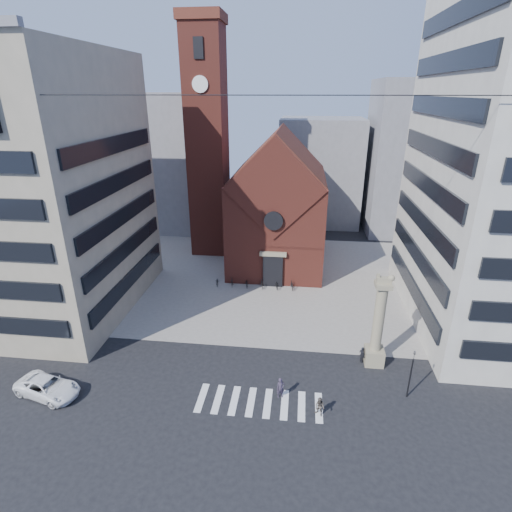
{
  "coord_description": "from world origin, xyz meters",
  "views": [
    {
      "loc": [
        3.11,
        -26.95,
        22.27
      ],
      "look_at": [
        -1.0,
        8.0,
        7.65
      ],
      "focal_mm": 28.0,
      "sensor_mm": 36.0,
      "label": 1
    }
  ],
  "objects_px": {
    "white_car": "(48,387)",
    "pedestrian_1": "(320,407)",
    "pedestrian_0": "(281,388)",
    "scooter_0": "(217,282)",
    "lion_column": "(377,330)",
    "pedestrian_2": "(362,355)",
    "traffic_light": "(411,373)"
  },
  "relations": [
    {
      "from": "white_car",
      "to": "pedestrian_1",
      "type": "bearing_deg",
      "value": -75.11
    },
    {
      "from": "pedestrian_0",
      "to": "white_car",
      "type": "bearing_deg",
      "value": 164.52
    },
    {
      "from": "white_car",
      "to": "scooter_0",
      "type": "relative_size",
      "value": 3.14
    },
    {
      "from": "pedestrian_1",
      "to": "lion_column",
      "type": "bearing_deg",
      "value": 89.09
    },
    {
      "from": "pedestrian_1",
      "to": "pedestrian_2",
      "type": "distance_m",
      "value": 7.81
    },
    {
      "from": "white_car",
      "to": "scooter_0",
      "type": "distance_m",
      "value": 22.45
    },
    {
      "from": "traffic_light",
      "to": "pedestrian_1",
      "type": "xyz_separation_m",
      "value": [
        -6.9,
        -2.77,
        -1.5
      ]
    },
    {
      "from": "lion_column",
      "to": "pedestrian_1",
      "type": "relative_size",
      "value": 5.53
    },
    {
      "from": "pedestrian_0",
      "to": "pedestrian_1",
      "type": "height_order",
      "value": "pedestrian_0"
    },
    {
      "from": "pedestrian_2",
      "to": "scooter_0",
      "type": "distance_m",
      "value": 20.7
    },
    {
      "from": "scooter_0",
      "to": "white_car",
      "type": "bearing_deg",
      "value": -125.59
    },
    {
      "from": "lion_column",
      "to": "pedestrian_1",
      "type": "height_order",
      "value": "lion_column"
    },
    {
      "from": "pedestrian_1",
      "to": "scooter_0",
      "type": "relative_size",
      "value": 0.95
    },
    {
      "from": "pedestrian_2",
      "to": "scooter_0",
      "type": "bearing_deg",
      "value": 31.92
    },
    {
      "from": "traffic_light",
      "to": "pedestrian_2",
      "type": "xyz_separation_m",
      "value": [
        -3.0,
        4.0,
        -1.52
      ]
    },
    {
      "from": "pedestrian_1",
      "to": "pedestrian_2",
      "type": "relative_size",
      "value": 1.02
    },
    {
      "from": "lion_column",
      "to": "pedestrian_2",
      "type": "height_order",
      "value": "lion_column"
    },
    {
      "from": "traffic_light",
      "to": "pedestrian_0",
      "type": "relative_size",
      "value": 2.45
    },
    {
      "from": "white_car",
      "to": "pedestrian_1",
      "type": "relative_size",
      "value": 3.32
    },
    {
      "from": "white_car",
      "to": "scooter_0",
      "type": "xyz_separation_m",
      "value": [
        9.3,
        20.43,
        -0.24
      ]
    },
    {
      "from": "white_car",
      "to": "scooter_0",
      "type": "height_order",
      "value": "white_car"
    },
    {
      "from": "traffic_light",
      "to": "pedestrian_2",
      "type": "bearing_deg",
      "value": 126.87
    },
    {
      "from": "pedestrian_1",
      "to": "pedestrian_2",
      "type": "bearing_deg",
      "value": 95.1
    },
    {
      "from": "scooter_0",
      "to": "pedestrian_0",
      "type": "bearing_deg",
      "value": -75.45
    },
    {
      "from": "traffic_light",
      "to": "scooter_0",
      "type": "xyz_separation_m",
      "value": [
        -18.8,
        17.37,
        -1.8
      ]
    },
    {
      "from": "lion_column",
      "to": "pedestrian_1",
      "type": "xyz_separation_m",
      "value": [
        -4.91,
        -6.77,
        -2.67
      ]
    },
    {
      "from": "pedestrian_0",
      "to": "pedestrian_2",
      "type": "distance_m",
      "value": 8.62
    },
    {
      "from": "pedestrian_2",
      "to": "lion_column",
      "type": "bearing_deg",
      "value": -107.83
    },
    {
      "from": "scooter_0",
      "to": "pedestrian_1",
      "type": "bearing_deg",
      "value": -70.54
    },
    {
      "from": "scooter_0",
      "to": "pedestrian_2",
      "type": "bearing_deg",
      "value": -51.36
    },
    {
      "from": "traffic_light",
      "to": "pedestrian_1",
      "type": "distance_m",
      "value": 7.58
    },
    {
      "from": "pedestrian_0",
      "to": "lion_column",
      "type": "bearing_deg",
      "value": 12.06
    }
  ]
}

